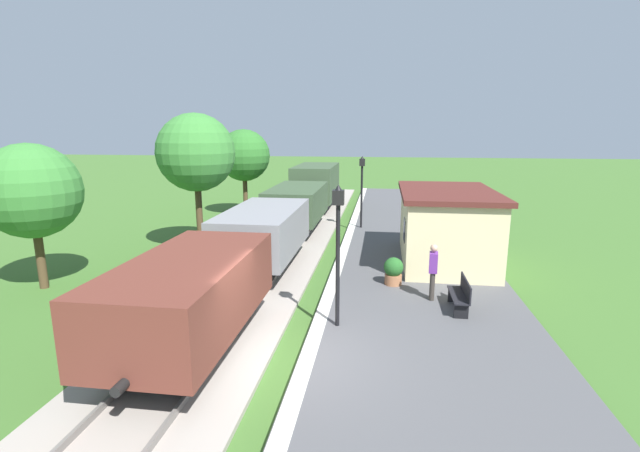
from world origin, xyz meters
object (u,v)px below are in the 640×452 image
(bench_near_hut, at_px, (461,294))
(person_waiting, at_px, (433,270))
(lamp_post_near, at_px, (338,230))
(tree_trackside_far, at_px, (196,153))
(freight_train, at_px, (286,214))
(station_hut, at_px, (446,226))
(potted_planter, at_px, (393,271))
(tree_field_left, at_px, (244,156))
(tree_trackside_mid, at_px, (32,191))
(bench_down_platform, at_px, (430,226))
(lamp_post_far, at_px, (362,179))

(bench_near_hut, relative_size, person_waiting, 0.88)
(lamp_post_near, xyz_separation_m, tree_trackside_far, (-6.81, 7.42, 1.49))
(freight_train, relative_size, station_hut, 4.48)
(potted_planter, relative_size, lamp_post_near, 0.25)
(station_hut, bearing_deg, person_waiting, -101.78)
(lamp_post_near, distance_m, tree_field_left, 17.57)
(station_hut, relative_size, tree_trackside_mid, 1.19)
(bench_down_platform, relative_size, lamp_post_near, 0.41)
(potted_planter, bearing_deg, freight_train, 130.77)
(tree_trackside_far, bearing_deg, tree_trackside_mid, -122.81)
(tree_trackside_far, bearing_deg, bench_down_platform, 17.76)
(station_hut, xyz_separation_m, tree_trackside_far, (-10.32, 0.95, 2.64))
(lamp_post_near, bearing_deg, station_hut, 61.50)
(freight_train, xyz_separation_m, person_waiting, (5.92, -6.75, -0.30))
(person_waiting, bearing_deg, tree_field_left, -48.47)
(lamp_post_near, bearing_deg, tree_trackside_far, 132.56)
(bench_near_hut, bearing_deg, tree_trackside_far, 149.78)
(lamp_post_far, height_order, tree_trackside_mid, tree_trackside_mid)
(freight_train, xyz_separation_m, bench_near_hut, (6.64, -7.48, -0.76))
(freight_train, height_order, potted_planter, freight_train)
(tree_trackside_mid, bearing_deg, tree_field_left, 78.40)
(person_waiting, distance_m, lamp_post_far, 10.39)
(bench_near_hut, bearing_deg, potted_planter, 133.75)
(station_hut, height_order, tree_trackside_mid, tree_trackside_mid)
(potted_planter, xyz_separation_m, lamp_post_far, (-1.50, 8.72, 2.08))
(tree_trackside_mid, bearing_deg, tree_trackside_far, 57.19)
(tree_field_left, bearing_deg, tree_trackside_far, -86.12)
(tree_trackside_mid, distance_m, tree_trackside_far, 6.36)
(station_hut, distance_m, potted_planter, 3.76)
(freight_train, distance_m, lamp_post_far, 4.75)
(person_waiting, relative_size, tree_field_left, 0.32)
(potted_planter, bearing_deg, tree_trackside_mid, -173.72)
(freight_train, relative_size, tree_field_left, 4.92)
(station_hut, relative_size, potted_planter, 6.33)
(potted_planter, height_order, tree_trackside_far, tree_trackside_far)
(freight_train, distance_m, person_waiting, 8.98)
(lamp_post_far, bearing_deg, freight_train, -136.11)
(tree_trackside_far, height_order, tree_field_left, tree_trackside_far)
(bench_near_hut, bearing_deg, lamp_post_far, 107.45)
(lamp_post_far, distance_m, tree_field_left, 8.34)
(bench_near_hut, distance_m, lamp_post_near, 4.22)
(station_hut, height_order, lamp_post_near, lamp_post_near)
(potted_planter, height_order, lamp_post_near, lamp_post_near)
(person_waiting, xyz_separation_m, tree_trackside_mid, (-12.84, -0.09, 2.12))
(tree_field_left, bearing_deg, person_waiting, -53.81)
(freight_train, distance_m, tree_trackside_far, 4.77)
(person_waiting, bearing_deg, lamp_post_near, 45.68)
(potted_planter, distance_m, tree_trackside_mid, 12.07)
(station_hut, relative_size, tree_field_left, 1.10)
(person_waiting, xyz_separation_m, lamp_post_far, (-2.63, 9.92, 1.62))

